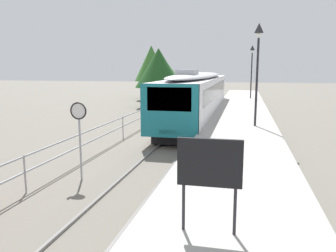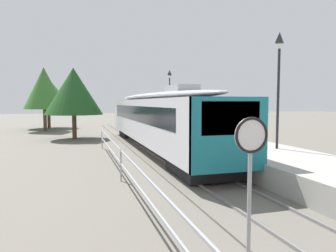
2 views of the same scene
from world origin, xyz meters
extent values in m
plane|color=#6B665B|center=(-3.00, 22.00, 0.00)|extent=(160.00, 160.00, 0.00)
cube|color=#6B665B|center=(0.00, 22.00, 0.03)|extent=(3.20, 60.00, 0.06)
cube|color=slate|center=(-0.72, 22.00, 0.10)|extent=(0.08, 60.00, 0.08)
cube|color=slate|center=(0.72, 22.00, 0.10)|extent=(0.08, 60.00, 0.08)
cube|color=silver|center=(0.00, 28.48, 1.96)|extent=(2.80, 20.27, 2.55)
cube|color=#19757F|center=(0.00, 18.45, 1.96)|extent=(2.80, 0.24, 2.55)
cube|color=black|center=(0.00, 18.37, 2.53)|extent=(2.13, 0.08, 1.12)
cube|color=black|center=(0.00, 28.48, 2.37)|extent=(2.82, 17.02, 0.92)
ellipsoid|color=#A8AAAF|center=(0.00, 28.48, 3.42)|extent=(2.69, 19.45, 0.44)
cube|color=#A8AAAF|center=(0.00, 23.41, 3.70)|extent=(1.10, 2.20, 0.36)
cube|color=#EAE5C6|center=(0.00, 18.38, 0.97)|extent=(1.00, 0.10, 0.20)
cube|color=black|center=(0.00, 20.75, 0.42)|extent=(2.24, 3.20, 0.55)
cube|color=black|center=(0.00, 36.21, 0.42)|extent=(2.24, 3.20, 0.55)
cube|color=#A8A59E|center=(3.25, 22.00, 0.45)|extent=(3.90, 60.00, 0.90)
cylinder|color=#232328|center=(4.05, 21.48, 3.20)|extent=(0.12, 0.12, 4.60)
pyramid|color=#232328|center=(4.05, 21.48, 6.00)|extent=(0.34, 0.34, 0.50)
sphere|color=silver|center=(4.05, 21.48, 5.68)|extent=(0.24, 0.24, 0.24)
cylinder|color=#232328|center=(4.05, 38.91, 3.20)|extent=(0.12, 0.12, 4.60)
pyramid|color=#232328|center=(4.05, 38.91, 6.00)|extent=(0.34, 0.34, 0.50)
sphere|color=silver|center=(4.05, 38.91, 5.68)|extent=(0.24, 0.24, 0.24)
cylinder|color=#9EA0A5|center=(-2.15, 13.58, 1.10)|extent=(0.07, 0.07, 2.20)
cylinder|color=white|center=(-2.15, 13.56, 2.50)|extent=(0.60, 0.03, 0.60)
torus|color=black|center=(-2.15, 13.54, 2.50)|extent=(0.61, 0.05, 0.61)
cylinder|color=#9EA0A5|center=(-3.30, 21.00, 0.62)|extent=(0.06, 0.06, 1.25)
cylinder|color=#9EA0A5|center=(-3.30, 30.00, 0.62)|extent=(0.06, 0.06, 1.25)
cylinder|color=brown|center=(-5.06, 36.33, 1.02)|extent=(0.36, 0.36, 2.05)
cone|color=#1E4C1E|center=(-5.06, 36.33, 3.99)|extent=(4.77, 4.77, 3.89)
cylinder|color=brown|center=(-8.06, 44.49, 1.19)|extent=(0.36, 0.36, 2.37)
cone|color=#38702D|center=(-8.06, 44.49, 4.57)|extent=(4.21, 4.21, 4.39)
cylinder|color=brown|center=(-7.99, 48.65, 1.17)|extent=(0.36, 0.36, 2.33)
cone|color=#38702D|center=(-7.99, 48.65, 4.18)|extent=(5.59, 5.59, 3.68)
camera|label=1|loc=(3.44, 2.83, 3.95)|focal=36.39mm
camera|label=2|loc=(-4.94, 8.99, 3.04)|focal=33.56mm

